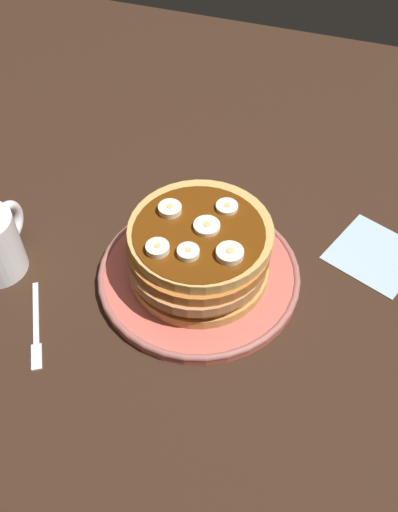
{
  "coord_description": "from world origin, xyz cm",
  "views": [
    {
      "loc": [
        -42.91,
        -14.63,
        57.31
      ],
      "look_at": [
        0.0,
        0.0,
        4.43
      ],
      "focal_mm": 38.6,
      "sensor_mm": 36.0,
      "label": 1
    }
  ],
  "objects_px": {
    "banana_slice_2": "(187,252)",
    "napkin": "(375,254)",
    "banana_slice_0": "(207,226)",
    "banana_slice_1": "(230,254)",
    "fork": "(36,329)",
    "pancake_stack": "(198,253)",
    "banana_slice_5": "(158,248)",
    "plate": "(199,274)",
    "banana_slice_4": "(227,207)",
    "banana_slice_3": "(170,209)"
  },
  "relations": [
    {
      "from": "plate",
      "to": "banana_slice_0",
      "type": "relative_size",
      "value": 8.12
    },
    {
      "from": "banana_slice_1",
      "to": "banana_slice_3",
      "type": "bearing_deg",
      "value": 63.34
    },
    {
      "from": "plate",
      "to": "banana_slice_5",
      "type": "relative_size",
      "value": 9.49
    },
    {
      "from": "banana_slice_1",
      "to": "banana_slice_2",
      "type": "xyz_separation_m",
      "value": [
        -0.01,
        0.05,
        -0.0
      ]
    },
    {
      "from": "plate",
      "to": "banana_slice_2",
      "type": "relative_size",
      "value": 10.05
    },
    {
      "from": "banana_slice_1",
      "to": "fork",
      "type": "bearing_deg",
      "value": 119.3
    },
    {
      "from": "banana_slice_2",
      "to": "napkin",
      "type": "bearing_deg",
      "value": -54.61
    },
    {
      "from": "pancake_stack",
      "to": "banana_slice_5",
      "type": "distance_m",
      "value": 0.07
    },
    {
      "from": "napkin",
      "to": "fork",
      "type": "xyz_separation_m",
      "value": [
        -0.26,
        0.38,
        0.0
      ]
    },
    {
      "from": "banana_slice_1",
      "to": "banana_slice_4",
      "type": "relative_size",
      "value": 1.16
    },
    {
      "from": "pancake_stack",
      "to": "banana_slice_1",
      "type": "bearing_deg",
      "value": -117.28
    },
    {
      "from": "banana_slice_0",
      "to": "banana_slice_1",
      "type": "bearing_deg",
      "value": -130.68
    },
    {
      "from": "banana_slice_2",
      "to": "banana_slice_4",
      "type": "relative_size",
      "value": 0.94
    },
    {
      "from": "banana_slice_0",
      "to": "banana_slice_1",
      "type": "relative_size",
      "value": 1.0
    },
    {
      "from": "banana_slice_0",
      "to": "banana_slice_1",
      "type": "height_order",
      "value": "banana_slice_1"
    },
    {
      "from": "banana_slice_1",
      "to": "banana_slice_5",
      "type": "xyz_separation_m",
      "value": [
        -0.02,
        0.08,
        -0.0
      ]
    },
    {
      "from": "banana_slice_3",
      "to": "pancake_stack",
      "type": "bearing_deg",
      "value": -115.98
    },
    {
      "from": "plate",
      "to": "pancake_stack",
      "type": "height_order",
      "value": "pancake_stack"
    },
    {
      "from": "banana_slice_4",
      "to": "fork",
      "type": "relative_size",
      "value": 0.24
    },
    {
      "from": "banana_slice_0",
      "to": "plate",
      "type": "bearing_deg",
      "value": 140.75
    },
    {
      "from": "banana_slice_2",
      "to": "banana_slice_3",
      "type": "distance_m",
      "value": 0.07
    },
    {
      "from": "banana_slice_1",
      "to": "banana_slice_5",
      "type": "distance_m",
      "value": 0.08
    },
    {
      "from": "pancake_stack",
      "to": "banana_slice_0",
      "type": "relative_size",
      "value": 5.81
    },
    {
      "from": "plate",
      "to": "banana_slice_2",
      "type": "distance_m",
      "value": 0.09
    },
    {
      "from": "banana_slice_0",
      "to": "banana_slice_3",
      "type": "relative_size",
      "value": 1.11
    },
    {
      "from": "plate",
      "to": "pancake_stack",
      "type": "distance_m",
      "value": 0.04
    },
    {
      "from": "pancake_stack",
      "to": "banana_slice_1",
      "type": "distance_m",
      "value": 0.07
    },
    {
      "from": "banana_slice_3",
      "to": "banana_slice_5",
      "type": "xyz_separation_m",
      "value": [
        -0.07,
        -0.01,
        -0.0
      ]
    },
    {
      "from": "napkin",
      "to": "fork",
      "type": "relative_size",
      "value": 0.94
    },
    {
      "from": "banana_slice_2",
      "to": "fork",
      "type": "bearing_deg",
      "value": 122.76
    },
    {
      "from": "pancake_stack",
      "to": "napkin",
      "type": "bearing_deg",
      "value": -61.69
    },
    {
      "from": "banana_slice_5",
      "to": "fork",
      "type": "distance_m",
      "value": 0.18
    },
    {
      "from": "banana_slice_5",
      "to": "fork",
      "type": "height_order",
      "value": "banana_slice_5"
    },
    {
      "from": "plate",
      "to": "banana_slice_4",
      "type": "distance_m",
      "value": 0.1
    },
    {
      "from": "banana_slice_0",
      "to": "banana_slice_1",
      "type": "xyz_separation_m",
      "value": [
        -0.03,
        -0.04,
        0.0
      ]
    },
    {
      "from": "banana_slice_0",
      "to": "banana_slice_5",
      "type": "xyz_separation_m",
      "value": [
        -0.05,
        0.04,
        0.0
      ]
    },
    {
      "from": "plate",
      "to": "banana_slice_0",
      "type": "height_order",
      "value": "banana_slice_0"
    },
    {
      "from": "plate",
      "to": "banana_slice_3",
      "type": "relative_size",
      "value": 9.04
    },
    {
      "from": "fork",
      "to": "banana_slice_5",
      "type": "bearing_deg",
      "value": -52.42
    },
    {
      "from": "banana_slice_2",
      "to": "plate",
      "type": "bearing_deg",
      "value": -2.31
    },
    {
      "from": "napkin",
      "to": "fork",
      "type": "distance_m",
      "value": 0.46
    },
    {
      "from": "pancake_stack",
      "to": "banana_slice_1",
      "type": "relative_size",
      "value": 5.84
    },
    {
      "from": "pancake_stack",
      "to": "banana_slice_0",
      "type": "height_order",
      "value": "banana_slice_0"
    },
    {
      "from": "banana_slice_2",
      "to": "fork",
      "type": "distance_m",
      "value": 0.21
    },
    {
      "from": "plate",
      "to": "banana_slice_2",
      "type": "bearing_deg",
      "value": 177.69
    },
    {
      "from": "pancake_stack",
      "to": "banana_slice_3",
      "type": "distance_m",
      "value": 0.06
    },
    {
      "from": "fork",
      "to": "pancake_stack",
      "type": "bearing_deg",
      "value": -48.86
    },
    {
      "from": "plate",
      "to": "banana_slice_4",
      "type": "xyz_separation_m",
      "value": [
        0.05,
        -0.02,
        0.08
      ]
    },
    {
      "from": "banana_slice_1",
      "to": "banana_slice_4",
      "type": "xyz_separation_m",
      "value": [
        0.07,
        0.03,
        -0.0
      ]
    },
    {
      "from": "banana_slice_4",
      "to": "banana_slice_1",
      "type": "bearing_deg",
      "value": -160.64
    }
  ]
}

